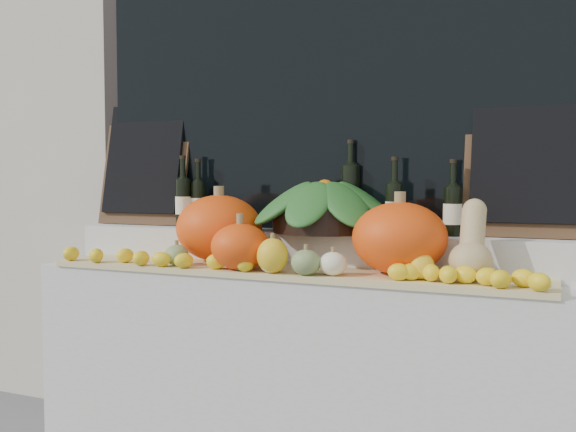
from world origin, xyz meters
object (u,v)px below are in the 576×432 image
(butternut_squash, at_px, (472,247))
(wine_bottle_tall, at_px, (350,198))
(pumpkin_left, at_px, (219,228))
(produce_bowl, at_px, (325,206))
(pumpkin_right, at_px, (400,238))

(butternut_squash, relative_size, wine_bottle_tall, 0.73)
(pumpkin_left, distance_m, produce_bowl, 0.48)
(produce_bowl, xyz_separation_m, wine_bottle_tall, (0.09, 0.07, 0.04))
(pumpkin_right, height_order, produce_bowl, produce_bowl)
(produce_bowl, bearing_deg, wine_bottle_tall, 38.20)
(pumpkin_left, relative_size, produce_bowl, 0.55)
(butternut_squash, bearing_deg, pumpkin_right, 172.22)
(pumpkin_right, relative_size, wine_bottle_tall, 0.91)
(pumpkin_right, height_order, wine_bottle_tall, wine_bottle_tall)
(pumpkin_right, bearing_deg, pumpkin_left, 175.77)
(produce_bowl, distance_m, wine_bottle_tall, 0.12)
(pumpkin_left, distance_m, butternut_squash, 1.11)
(pumpkin_left, distance_m, wine_bottle_tall, 0.60)
(pumpkin_left, height_order, produce_bowl, produce_bowl)
(pumpkin_right, xyz_separation_m, butternut_squash, (0.28, -0.04, -0.02))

